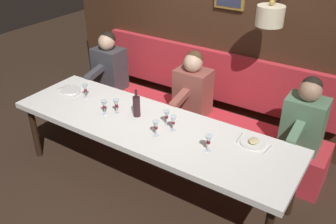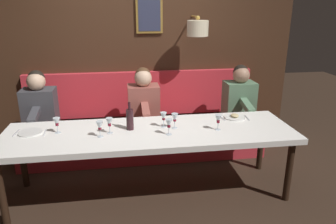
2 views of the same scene
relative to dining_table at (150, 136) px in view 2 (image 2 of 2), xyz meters
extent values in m
plane|color=#332319|center=(0.00, 0.00, -0.68)|extent=(12.00, 12.00, 0.00)
cube|color=white|center=(0.00, 0.00, 0.03)|extent=(0.90, 3.03, 0.06)
cylinder|color=black|center=(-0.35, -1.41, -0.34)|extent=(0.07, 0.07, 0.68)
cylinder|color=black|center=(-0.35, 1.41, -0.34)|extent=(0.07, 0.07, 0.68)
cylinder|color=black|center=(0.35, -1.41, -0.34)|extent=(0.07, 0.07, 0.68)
cylinder|color=black|center=(0.35, 1.41, -0.34)|extent=(0.07, 0.07, 0.68)
cube|color=red|center=(0.89, 0.00, -0.46)|extent=(0.52, 3.23, 0.45)
cube|color=#422819|center=(1.48, 0.00, 0.77)|extent=(0.10, 4.43, 2.90)
cube|color=red|center=(1.39, 0.00, 0.09)|extent=(0.10, 3.23, 0.64)
cube|color=olive|center=(1.42, -0.14, 1.17)|extent=(0.04, 0.36, 0.47)
cube|color=#2D334C|center=(1.40, -0.14, 1.17)|extent=(0.01, 0.30, 0.41)
cylinder|color=#B78E3D|center=(1.25, -0.74, 1.16)|extent=(0.35, 0.02, 0.02)
cylinder|color=beige|center=(1.08, -0.74, 1.02)|extent=(0.28, 0.28, 0.20)
sphere|color=#B78E3D|center=(1.08, -0.74, 1.15)|extent=(0.06, 0.06, 0.06)
cube|color=#567A5B|center=(0.89, -1.30, 0.05)|extent=(0.30, 0.40, 0.56)
sphere|color=#A37A60|center=(0.87, -1.30, 0.43)|extent=(0.22, 0.22, 0.22)
sphere|color=black|center=(0.90, -1.30, 0.46)|extent=(0.20, 0.20, 0.20)
cube|color=#567A5B|center=(0.60, -1.30, 0.09)|extent=(0.33, 0.09, 0.14)
cube|color=#934C42|center=(0.89, 0.00, 0.05)|extent=(0.30, 0.40, 0.56)
sphere|color=#D1A889|center=(0.87, 0.00, 0.43)|extent=(0.22, 0.22, 0.22)
sphere|color=#4C331E|center=(0.90, 0.00, 0.46)|extent=(0.20, 0.20, 0.20)
cube|color=#934C42|center=(0.60, 0.00, 0.09)|extent=(0.33, 0.09, 0.14)
cube|color=#3D3D42|center=(0.89, 1.29, 0.05)|extent=(0.30, 0.40, 0.56)
sphere|color=#D1A889|center=(0.87, 1.29, 0.43)|extent=(0.22, 0.22, 0.22)
sphere|color=black|center=(0.90, 1.29, 0.46)|extent=(0.20, 0.20, 0.20)
cube|color=#3D3D42|center=(0.60, 1.29, 0.09)|extent=(0.33, 0.09, 0.14)
cylinder|color=silver|center=(0.11, 1.22, 0.07)|extent=(0.24, 0.24, 0.01)
cube|color=silver|center=(0.09, 1.07, 0.06)|extent=(0.17, 0.03, 0.01)
cube|color=silver|center=(0.13, 1.36, 0.06)|extent=(0.18, 0.03, 0.01)
cylinder|color=white|center=(0.25, -1.01, 0.07)|extent=(0.24, 0.24, 0.01)
ellipsoid|color=#D1BC84|center=(0.25, -1.01, 0.09)|extent=(0.11, 0.09, 0.04)
cube|color=silver|center=(0.23, -1.15, 0.06)|extent=(0.17, 0.03, 0.01)
cube|color=silver|center=(0.27, -0.86, 0.06)|extent=(0.18, 0.03, 0.01)
cylinder|color=silver|center=(-0.13, -0.18, 0.06)|extent=(0.06, 0.06, 0.00)
cylinder|color=silver|center=(-0.13, -0.18, 0.10)|extent=(0.01, 0.01, 0.07)
cone|color=silver|center=(-0.13, -0.18, 0.18)|extent=(0.07, 0.07, 0.08)
cylinder|color=maroon|center=(-0.13, -0.18, 0.15)|extent=(0.03, 0.03, 0.02)
cylinder|color=silver|center=(0.09, -0.16, 0.06)|extent=(0.06, 0.06, 0.00)
cylinder|color=silver|center=(0.09, -0.16, 0.10)|extent=(0.01, 0.01, 0.07)
cone|color=silver|center=(0.09, -0.16, 0.18)|extent=(0.07, 0.07, 0.08)
cylinder|color=maroon|center=(0.09, -0.16, 0.15)|extent=(0.03, 0.03, 0.02)
cylinder|color=silver|center=(-0.01, 0.41, 0.06)|extent=(0.06, 0.06, 0.00)
cylinder|color=silver|center=(-0.01, 0.41, 0.10)|extent=(0.01, 0.01, 0.07)
cone|color=silver|center=(-0.01, 0.41, 0.18)|extent=(0.07, 0.07, 0.08)
cylinder|color=maroon|center=(-0.01, 0.41, 0.15)|extent=(0.03, 0.03, 0.03)
cylinder|color=silver|center=(-0.09, 0.50, 0.06)|extent=(0.06, 0.06, 0.00)
cylinder|color=silver|center=(-0.09, 0.50, 0.10)|extent=(0.01, 0.01, 0.07)
cone|color=silver|center=(-0.09, 0.50, 0.18)|extent=(0.07, 0.07, 0.08)
cylinder|color=maroon|center=(-0.09, 0.50, 0.15)|extent=(0.03, 0.03, 0.02)
cylinder|color=silver|center=(-0.08, -0.71, 0.06)|extent=(0.06, 0.06, 0.00)
cylinder|color=silver|center=(-0.08, -0.71, 0.10)|extent=(0.01, 0.01, 0.07)
cone|color=silver|center=(-0.08, -0.71, 0.18)|extent=(0.07, 0.07, 0.08)
cylinder|color=maroon|center=(-0.08, -0.71, 0.15)|extent=(0.03, 0.03, 0.03)
cylinder|color=silver|center=(0.08, 0.94, 0.06)|extent=(0.06, 0.06, 0.00)
cylinder|color=silver|center=(0.08, 0.94, 0.10)|extent=(0.01, 0.01, 0.07)
cone|color=silver|center=(0.08, 0.94, 0.18)|extent=(0.07, 0.07, 0.08)
cylinder|color=maroon|center=(0.08, 0.94, 0.15)|extent=(0.03, 0.03, 0.03)
cylinder|color=silver|center=(0.04, -0.27, 0.06)|extent=(0.06, 0.06, 0.00)
cylinder|color=silver|center=(0.04, -0.27, 0.10)|extent=(0.01, 0.01, 0.07)
cone|color=silver|center=(0.04, -0.27, 0.18)|extent=(0.07, 0.07, 0.08)
cylinder|color=maroon|center=(0.04, -0.27, 0.15)|extent=(0.03, 0.03, 0.02)
cylinder|color=#33191E|center=(0.07, 0.20, 0.17)|extent=(0.08, 0.08, 0.22)
cylinder|color=#33191E|center=(0.07, 0.20, 0.32)|extent=(0.03, 0.03, 0.08)
camera|label=1|loc=(-2.50, -1.87, 1.99)|focal=38.92mm
camera|label=2|loc=(-3.10, 0.27, 1.31)|focal=34.24mm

